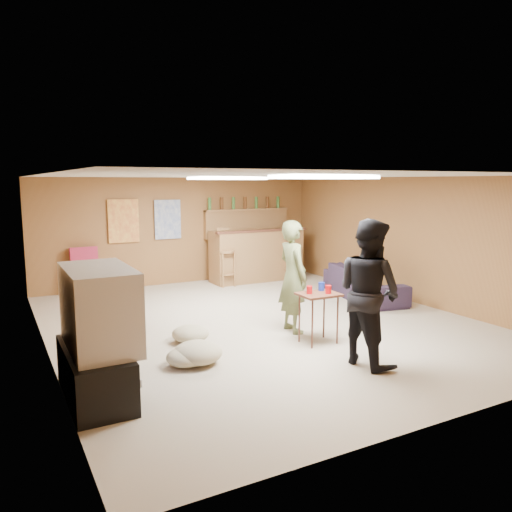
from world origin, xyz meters
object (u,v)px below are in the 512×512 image
tv_body (99,308)px  person_black (369,292)px  tray_table (318,318)px  person_olive (293,276)px  bar_counter (257,255)px  sofa (364,283)px

tv_body → person_black: bearing=-10.5°
person_black → tray_table: size_ratio=2.54×
person_olive → bar_counter: bearing=-18.0°
bar_counter → sofa: (0.94, -2.39, -0.27)m
sofa → tray_table: bearing=140.0°
bar_counter → tray_table: (-1.30, -4.11, -0.21)m
tray_table → tv_body: bearing=-173.1°
bar_counter → sofa: size_ratio=1.03×
tv_body → person_black: (2.92, -0.54, -0.05)m
tv_body → tray_table: bearing=6.9°
person_black → tray_table: bearing=-1.3°
person_olive → tray_table: (0.02, -0.61, -0.46)m
bar_counter → person_black: person_black is taller
person_olive → sofa: bearing=-61.3°
person_olive → person_black: 1.49m
tv_body → sofa: bearing=22.0°
sofa → tray_table: (-2.23, -1.71, 0.05)m
tv_body → sofa: tv_body is taller
person_olive → tray_table: size_ratio=2.37×
tv_body → tray_table: 2.93m
sofa → tv_body: bearing=124.5°
bar_counter → person_black: (-1.23, -4.99, 0.30)m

